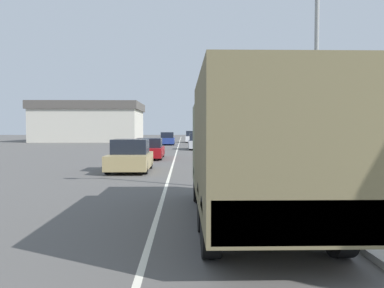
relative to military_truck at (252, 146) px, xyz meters
The scene contains 13 objects.
ground_plane 26.79m from the military_truck, 94.56° to the left, with size 180.00×180.00×0.00m, color #565451.
lane_centre_stripe 26.79m from the military_truck, 94.56° to the left, with size 0.12×120.00×0.00m.
sidewalk_right 26.81m from the military_truck, 84.91° to the left, with size 1.80×120.00×0.12m.
grass_strip_right 27.55m from the military_truck, 75.74° to the left, with size 7.00×120.00×0.02m.
military_truck is the anchor object (origin of this frame).
car_nearest_ahead 11.10m from the military_truck, 111.87° to the left, with size 1.93×3.90×1.57m.
car_second_ahead 18.39m from the military_truck, 102.17° to the left, with size 1.89×4.33×1.43m.
car_third_ahead 29.40m from the military_truck, 90.12° to the left, with size 1.86×4.32×1.63m.
car_fourth_ahead 40.50m from the military_truck, 95.10° to the left, with size 1.83×4.70×1.62m.
car_farthest_ahead 48.20m from the military_truck, 90.41° to the left, with size 1.74×4.25×1.74m.
lamp_post 4.90m from the military_truck, 54.77° to the left, with size 1.69×0.24×6.95m.
utility_box 7.37m from the military_truck, 55.81° to the left, with size 0.55×0.45×0.70m.
building_distant 55.98m from the military_truck, 107.41° to the left, with size 16.59×12.33×6.28m.
Camera 1 is at (0.63, 5.19, 2.10)m, focal length 35.00 mm.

